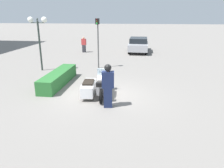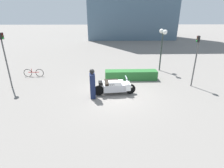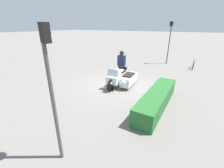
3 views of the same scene
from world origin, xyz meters
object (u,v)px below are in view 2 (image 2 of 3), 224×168
Objects in this scene: hedge_bush_curbside at (131,75)px; twin_lamp_post at (163,38)px; police_motorcycle at (115,86)px; officer_rider at (92,83)px; traffic_light_far at (5,53)px; bicycle_parked at (34,73)px; traffic_light_near at (196,54)px.

twin_lamp_post is (2.91, 2.30, 2.52)m from hedge_bush_curbside.
officer_rider is at bearing -155.31° from police_motorcycle.
hedge_bush_curbside is 8.80m from traffic_light_far.
officer_rider is at bearing -38.98° from bicycle_parked.
traffic_light_near is (6.81, 1.73, 1.30)m from officer_rider.
police_motorcycle is at bearing -27.38° from bicycle_parked.
bicycle_parked is (-7.82, 0.91, -0.04)m from hedge_bush_curbside.
officer_rider is 1.15× the size of bicycle_parked.
traffic_light_far is 3.16m from bicycle_parked.
traffic_light_far reaches higher than traffic_light_near.
police_motorcycle is 5.84m from traffic_light_near.
traffic_light_near reaches higher than bicycle_parked.
police_motorcycle is 7.24m from bicycle_parked.
traffic_light_far is (-5.72, 1.81, 1.43)m from officer_rider.
traffic_light_near is at bearing -11.42° from bicycle_parked.
traffic_light_near reaches higher than hedge_bush_curbside.
traffic_light_far is at bearing -170.73° from hedge_bush_curbside.
bicycle_parked is (-11.91, 2.36, -1.96)m from traffic_light_near.
police_motorcycle is 0.72× the size of traffic_light_far.
twin_lamp_post reaches higher than bicycle_parked.
twin_lamp_post is at bearing 41.91° from police_motorcycle.
officer_rider reaches higher than police_motorcycle.
traffic_light_near is at bearing -72.52° from twin_lamp_post.
traffic_light_near is at bearing -173.02° from officer_rider.
officer_rider is at bearing -135.68° from twin_lamp_post.
police_motorcycle is 0.77× the size of traffic_light_near.
hedge_bush_curbside is 2.49× the size of bicycle_parked.
twin_lamp_post is at bearing -142.99° from officer_rider.
officer_rider is 4.24m from hedge_bush_curbside.
twin_lamp_post is (4.28, 4.70, 2.41)m from police_motorcycle.
police_motorcycle is at bearing -0.63° from traffic_light_far.
twin_lamp_post reaches higher than traffic_light_near.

